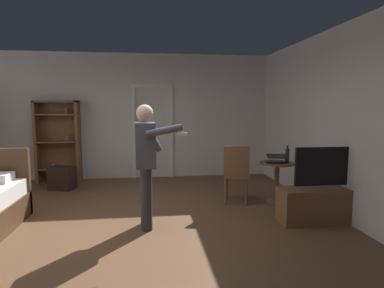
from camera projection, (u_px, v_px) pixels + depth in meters
name	position (u px, v px, depth m)	size (l,w,h in m)	color
ground_plane	(122.00, 229.00, 4.35)	(7.04, 7.04, 0.00)	brown
wall_back	(132.00, 116.00, 7.39)	(6.51, 0.12, 2.81)	silver
wall_right	(349.00, 123.00, 4.60)	(0.12, 6.64, 2.81)	silver
doorway_frame	(152.00, 125.00, 7.40)	(0.93, 0.08, 2.13)	white
bookshelf	(58.00, 138.00, 7.02)	(0.91, 0.32, 1.76)	brown
tv_flatscreen	(325.00, 201.00, 4.60)	(1.29, 0.40, 1.08)	brown
side_table	(277.00, 176.00, 5.49)	(0.59, 0.59, 0.70)	brown
laptop	(276.00, 160.00, 5.41)	(0.39, 0.40, 0.15)	black
bottle_on_table	(287.00, 155.00, 5.39)	(0.06, 0.06, 0.30)	#372C22
wooden_chair	(236.00, 172.00, 5.45)	(0.52, 0.52, 0.99)	brown
person_blue_shirt	(146.00, 158.00, 4.33)	(0.68, 0.55, 1.66)	#333338
suitcase_dark	(62.00, 178.00, 6.41)	(0.46, 0.33, 0.45)	black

